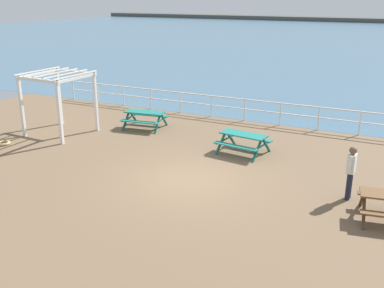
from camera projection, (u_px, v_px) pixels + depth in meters
The scene contains 8 objects.
ground_plane at pixel (189, 183), 14.94m from camera, with size 30.00×24.00×0.20m, color brown.
sea_band at pixel (367, 40), 59.68m from camera, with size 142.00×90.00×0.01m, color #476B84.
seaward_railing at pixel (262, 108), 21.25m from camera, with size 23.07×0.07×1.08m.
picnic_table_near_left at pixel (243, 139), 17.25m from camera, with size 1.99×1.75×0.80m.
picnic_table_mid_centre at pixel (145, 116), 20.51m from camera, with size 1.99×1.75×0.80m.
visitor at pixel (351, 169), 13.23m from camera, with size 0.24×0.53×1.66m.
lattice_pergola at pixel (58, 89), 19.28m from camera, with size 2.54×2.66×2.70m.
rope_coil at pixel (4, 143), 18.39m from camera, with size 0.55×0.55×0.11m, color tan.
Camera 1 is at (6.22, -12.26, 5.88)m, focal length 41.90 mm.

